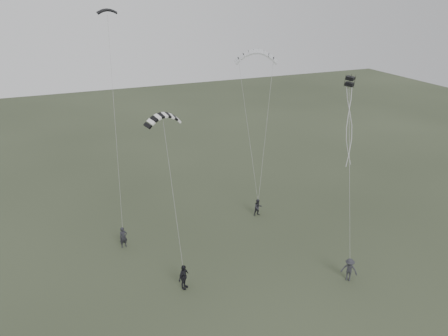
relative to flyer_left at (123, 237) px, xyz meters
name	(u,v)px	position (x,y,z in m)	size (l,w,h in m)	color
ground	(237,277)	(7.12, -7.40, -0.92)	(140.00, 140.00, 0.00)	#2F3724
flyer_left	(123,237)	(0.00, 0.00, 0.00)	(0.67, 0.44, 1.83)	black
flyer_right	(258,207)	(12.90, 0.64, -0.08)	(0.82, 0.64, 1.68)	#242329
flyer_center	(184,277)	(3.02, -7.19, 0.06)	(1.14, 0.48, 1.95)	black
flyer_far	(349,270)	(14.66, -10.95, 0.01)	(1.19, 0.69, 1.85)	#292A2F
kite_dark_small	(107,10)	(1.17, 4.94, 17.70)	(1.56, 0.47, 0.51)	black
kite_pale_large	(256,52)	(15.12, 6.37, 13.62)	(4.18, 0.94, 1.70)	#B9BBBF
kite_striped	(163,115)	(3.15, -3.17, 11.03)	(2.69, 0.67, 1.09)	black
kite_box	(350,81)	(16.52, -6.28, 12.99)	(0.58, 0.58, 0.69)	black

